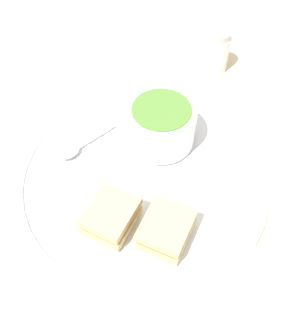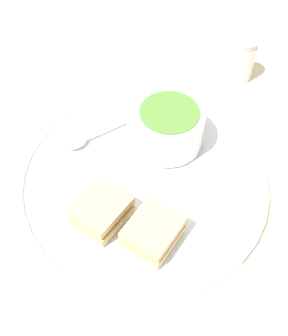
% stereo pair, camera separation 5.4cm
% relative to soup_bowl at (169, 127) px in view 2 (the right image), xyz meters
% --- Properties ---
extents(ground_plane, '(2.40, 2.40, 0.00)m').
position_rel_soup_bowl_xyz_m(ground_plane, '(-0.07, -0.01, -0.05)').
color(ground_plane, beige).
extents(plate, '(0.35, 0.35, 0.02)m').
position_rel_soup_bowl_xyz_m(plate, '(-0.07, -0.01, -0.04)').
color(plate, white).
rests_on(plate, ground_plane).
extents(soup_bowl, '(0.10, 0.10, 0.06)m').
position_rel_soup_bowl_xyz_m(soup_bowl, '(0.00, 0.00, 0.00)').
color(soup_bowl, white).
rests_on(soup_bowl, plate).
extents(spoon, '(0.10, 0.05, 0.01)m').
position_rel_soup_bowl_xyz_m(spoon, '(-0.08, 0.11, -0.03)').
color(spoon, silver).
rests_on(spoon, plate).
extents(sandwich_half_near, '(0.07, 0.06, 0.03)m').
position_rel_soup_bowl_xyz_m(sandwich_half_near, '(-0.16, -0.00, -0.02)').
color(sandwich_half_near, '#DBBC7F').
rests_on(sandwich_half_near, plate).
extents(sandwich_half_far, '(0.07, 0.06, 0.03)m').
position_rel_soup_bowl_xyz_m(sandwich_half_far, '(-0.14, -0.07, -0.02)').
color(sandwich_half_far, '#DBBC7F').
rests_on(sandwich_half_far, plate).
extents(salt_shaker, '(0.04, 0.04, 0.08)m').
position_rel_soup_bowl_xyz_m(salt_shaker, '(0.21, -0.01, -0.01)').
color(salt_shaker, silver).
rests_on(salt_shaker, ground_plane).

